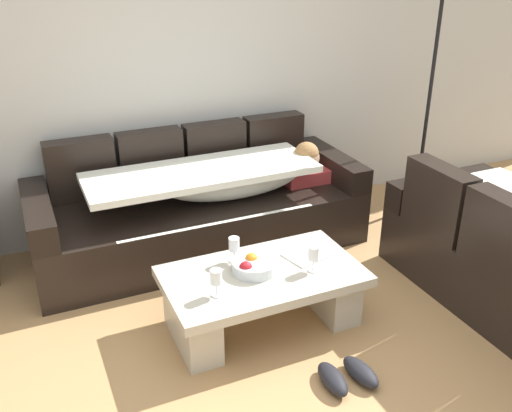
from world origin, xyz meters
The scene contains 11 objects.
ground_plane centered at (0.00, 0.00, 0.00)m, with size 14.00×14.00×0.00m, color tan.
back_wall centered at (0.00, 2.15, 1.35)m, with size 9.00×0.10×2.70m, color #BBBBB4.
couch_along_wall centered at (0.16, 1.63, 0.33)m, with size 2.49×0.92×0.88m.
coffee_table centered at (0.14, 0.50, 0.24)m, with size 1.20×0.68×0.38m.
fruit_bowl centered at (0.09, 0.54, 0.42)m, with size 0.28×0.28×0.10m.
wine_glass_near_left centered at (-0.20, 0.38, 0.50)m, with size 0.07×0.07×0.17m.
wine_glass_near_right centered at (0.42, 0.39, 0.50)m, with size 0.07×0.07×0.17m.
wine_glass_far_back centered at (0.03, 0.69, 0.50)m, with size 0.07×0.07×0.17m.
open_magazine centered at (0.49, 0.57, 0.39)m, with size 0.28×0.21×0.01m, color white.
floor_lamp centered at (2.09, 1.48, 1.12)m, with size 0.33×0.31×1.95m.
pair_of_shoes centered at (0.34, -0.16, 0.04)m, with size 0.31×0.29×0.09m.
Camera 1 is at (-1.09, -2.15, 2.19)m, focal length 39.62 mm.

